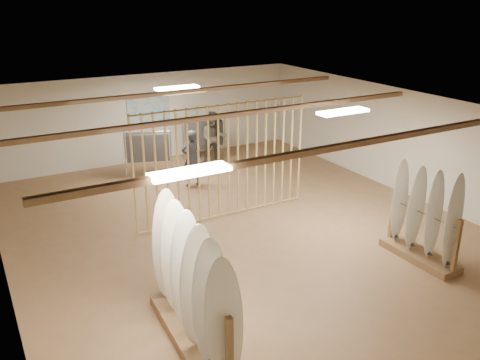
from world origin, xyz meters
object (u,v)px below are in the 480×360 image
clothing_rack_b (204,133)px  shopper_b (214,135)px  clothing_rack_a (148,147)px  shopper_a (192,155)px  rack_right (423,229)px  rack_left (193,302)px

clothing_rack_b → shopper_b: 0.51m
clothing_rack_a → shopper_a: shopper_a is taller
clothing_rack_a → shopper_a: bearing=-39.0°
clothing_rack_b → shopper_a: bearing=-111.7°
shopper_b → rack_right: bearing=-59.0°
rack_left → shopper_a: (2.85, 6.38, 0.17)m
shopper_a → shopper_b: 2.05m
rack_right → shopper_a: bearing=110.1°
shopper_b → shopper_a: bearing=-109.2°
rack_right → shopper_b: 7.71m
clothing_rack_b → shopper_a: 2.38m
clothing_rack_a → clothing_rack_b: size_ratio=1.02×
rack_right → clothing_rack_a: (-3.13, 7.48, 0.24)m
rack_left → rack_right: rack_left is taller
rack_left → rack_right: (5.16, 0.21, -0.08)m
rack_left → shopper_b: (4.26, 7.86, 0.20)m
rack_right → shopper_a: rack_right is taller
rack_left → clothing_rack_b: bearing=66.8°
clothing_rack_a → shopper_b: bearing=23.6°
clothing_rack_a → rack_right: bearing=-48.1°
rack_left → clothing_rack_a: rack_left is taller
rack_right → clothing_rack_a: size_ratio=1.43×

